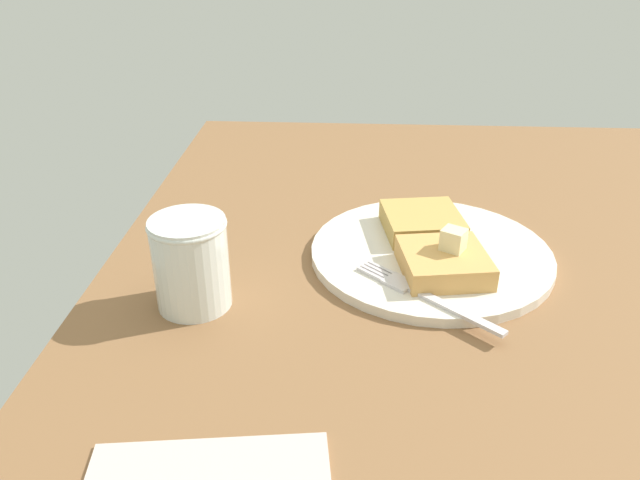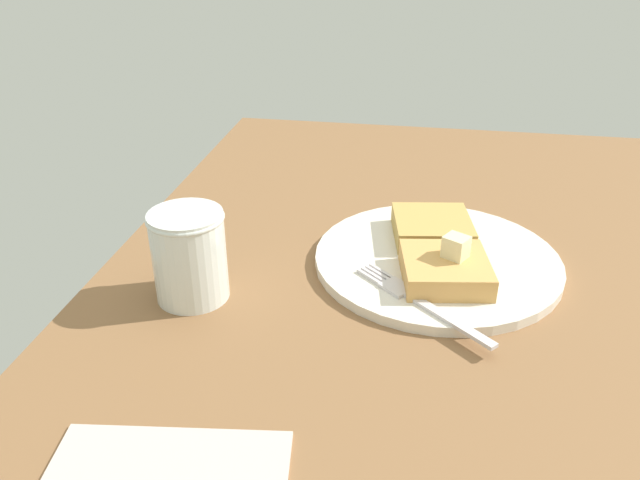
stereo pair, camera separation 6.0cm
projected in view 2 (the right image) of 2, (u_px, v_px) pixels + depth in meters
table_surface at (554, 285)px, 63.34cm from camera, size 91.57×91.57×2.43cm
plate at (437, 261)px, 64.04cm from camera, size 25.12×25.12×1.03cm
toast_slice_left at (445, 269)px, 59.43cm from camera, size 9.31×9.21×2.25cm
toast_slice_middle at (432, 228)px, 67.15cm from camera, size 9.31×9.21×2.25cm
butter_pat_primary at (456, 247)px, 58.80cm from camera, size 2.77×2.84×2.15cm
fork at (415, 299)px, 56.72cm from camera, size 11.85×12.78×0.36cm
syrup_jar at (190, 257)px, 57.38cm from camera, size 7.04×7.04×8.70cm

